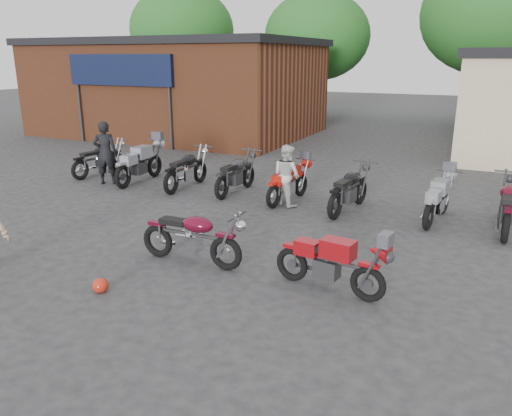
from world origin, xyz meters
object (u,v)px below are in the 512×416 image
at_px(row_bike_2, 187,167).
at_px(row_bike_6, 438,197).
at_px(sportbike, 331,260).
at_px(row_bike_0, 99,157).
at_px(person_dark, 106,153).
at_px(row_bike_5, 349,187).
at_px(person_light, 287,175).
at_px(row_bike_4, 289,181).
at_px(helmet, 101,285).
at_px(row_bike_1, 140,161).
at_px(row_bike_7, 508,203).
at_px(row_bike_3, 236,172).
at_px(vintage_motorcycle, 192,234).

height_order(row_bike_2, row_bike_6, row_bike_2).
bearing_deg(sportbike, row_bike_0, 161.37).
height_order(person_dark, row_bike_5, person_dark).
bearing_deg(sportbike, person_light, 129.41).
bearing_deg(row_bike_0, row_bike_4, -84.31).
height_order(helmet, person_light, person_light).
xyz_separation_m(person_light, row_bike_0, (-6.37, 0.49, -0.19)).
bearing_deg(row_bike_2, sportbike, -128.91).
relative_size(row_bike_1, row_bike_4, 1.16).
height_order(row_bike_4, row_bike_7, row_bike_7).
distance_m(row_bike_1, row_bike_2, 1.59).
relative_size(sportbike, person_dark, 1.00).
relative_size(row_bike_0, row_bike_7, 0.92).
xyz_separation_m(person_light, row_bike_7, (4.86, 0.19, -0.14)).
height_order(row_bike_1, row_bike_3, row_bike_1).
distance_m(helmet, row_bike_4, 6.02).
xyz_separation_m(person_dark, row_bike_0, (-0.94, 0.74, -0.34)).
height_order(row_bike_0, row_bike_4, row_bike_0).
distance_m(sportbike, row_bike_7, 4.94).
distance_m(sportbike, person_light, 4.76).
xyz_separation_m(sportbike, row_bike_3, (-4.05, 4.58, 0.05)).
bearing_deg(helmet, row_bike_4, 83.02).
xyz_separation_m(person_dark, row_bike_4, (5.37, 0.54, -0.37)).
relative_size(row_bike_3, row_bike_4, 1.08).
xyz_separation_m(person_light, row_bike_4, (-0.06, 0.30, -0.21)).
height_order(row_bike_3, row_bike_7, row_bike_7).
bearing_deg(row_bike_1, row_bike_3, -90.13).
distance_m(vintage_motorcycle, row_bike_5, 4.55).
xyz_separation_m(helmet, person_dark, (-4.64, 5.42, 0.78)).
xyz_separation_m(row_bike_4, row_bike_5, (1.59, -0.15, 0.05)).
distance_m(row_bike_2, row_bike_6, 6.60).
relative_size(row_bike_1, row_bike_2, 1.07).
bearing_deg(row_bike_2, person_dark, 104.21).
relative_size(sportbike, person_light, 1.20).
bearing_deg(helmet, person_dark, 130.52).
bearing_deg(person_dark, vintage_motorcycle, 116.08).
height_order(person_light, row_bike_1, person_light).
distance_m(row_bike_2, row_bike_3, 1.48).
distance_m(sportbike, row_bike_4, 5.04).
bearing_deg(helmet, row_bike_2, 111.08).
height_order(row_bike_1, row_bike_6, row_bike_1).
bearing_deg(row_bike_3, row_bike_7, -91.05).
xyz_separation_m(row_bike_3, row_bike_4, (1.58, -0.18, -0.04)).
xyz_separation_m(row_bike_1, row_bike_5, (6.23, -0.19, -0.03)).
bearing_deg(vintage_motorcycle, person_dark, 143.82).
relative_size(row_bike_3, row_bike_7, 0.95).
xyz_separation_m(person_light, row_bike_5, (1.53, 0.15, -0.16)).
xyz_separation_m(row_bike_4, row_bike_7, (4.92, -0.11, 0.07)).
relative_size(vintage_motorcycle, row_bike_0, 1.00).
height_order(sportbike, person_light, person_light).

